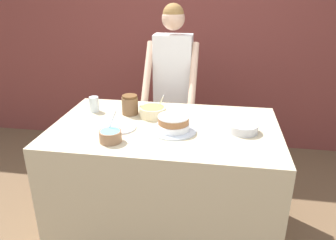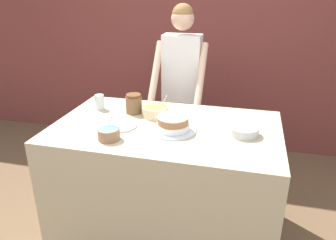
% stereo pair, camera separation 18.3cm
% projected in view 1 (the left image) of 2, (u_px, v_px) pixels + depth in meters
% --- Properties ---
extents(wall_back, '(10.00, 0.05, 2.60)m').
position_uv_depth(wall_back, '(190.00, 34.00, 3.61)').
color(wall_back, brown).
rests_on(wall_back, ground_plane).
extents(counter, '(1.56, 0.95, 0.90)m').
position_uv_depth(counter, '(165.00, 181.00, 2.44)').
color(counter, '#C6B793').
rests_on(counter, ground_plane).
extents(person_baker, '(0.46, 0.45, 1.66)m').
position_uv_depth(person_baker, '(173.00, 76.00, 2.99)').
color(person_baker, '#2D2D38').
rests_on(person_baker, ground_plane).
extents(cake, '(0.31, 0.31, 0.11)m').
position_uv_depth(cake, '(173.00, 124.00, 2.17)').
color(cake, silver).
rests_on(cake, counter).
extents(frosting_bowl_blue, '(0.14, 0.14, 0.19)m').
position_uv_depth(frosting_bowl_blue, '(110.00, 136.00, 2.02)').
color(frosting_bowl_blue, '#936B4C').
rests_on(frosting_bowl_blue, counter).
extents(frosting_bowl_pink, '(0.19, 0.19, 0.06)m').
position_uv_depth(frosting_bowl_pink, '(243.00, 127.00, 2.16)').
color(frosting_bowl_pink, silver).
rests_on(frosting_bowl_pink, counter).
extents(frosting_bowl_yellow, '(0.20, 0.20, 0.16)m').
position_uv_depth(frosting_bowl_yellow, '(153.00, 111.00, 2.41)').
color(frosting_bowl_yellow, beige).
rests_on(frosting_bowl_yellow, counter).
extents(drinking_glass, '(0.07, 0.07, 0.12)m').
position_uv_depth(drinking_glass, '(94.00, 104.00, 2.50)').
color(drinking_glass, silver).
rests_on(drinking_glass, counter).
extents(ceramic_plate, '(0.22, 0.22, 0.01)m').
position_uv_depth(ceramic_plate, '(120.00, 128.00, 2.22)').
color(ceramic_plate, silver).
rests_on(ceramic_plate, counter).
extents(stoneware_jar, '(0.12, 0.12, 0.15)m').
position_uv_depth(stoneware_jar, '(130.00, 105.00, 2.45)').
color(stoneware_jar, brown).
rests_on(stoneware_jar, counter).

